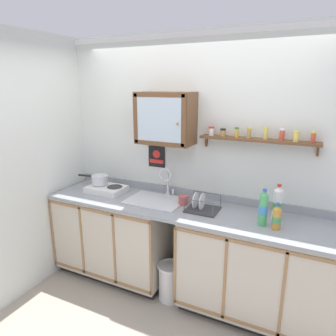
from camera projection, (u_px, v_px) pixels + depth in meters
floor at (173, 306)px, 3.00m from camera, size 5.95×5.95×0.00m
back_wall at (197, 163)px, 3.17m from camera, size 3.55×0.07×2.63m
side_wall_left at (23, 168)px, 3.01m from camera, size 0.05×3.36×2.63m
lower_cabinet_run at (116, 235)px, 3.44m from camera, size 1.28×0.64×0.93m
lower_cabinet_run_right at (259, 271)px, 2.78m from camera, size 1.42×0.64×0.93m
countertop at (183, 209)px, 2.97m from camera, size 2.91×0.67×0.03m
backsplash at (195, 194)px, 3.22m from camera, size 2.91×0.02×0.08m
sink at (156, 202)px, 3.14m from camera, size 0.57×0.46×0.43m
hot_plate_stove at (106, 189)px, 3.38m from camera, size 0.42×0.29×0.07m
saucepan at (100, 179)px, 3.42m from camera, size 0.37×0.19×0.11m
bottle_soda_green_0 at (263, 208)px, 2.55m from camera, size 0.08×0.08×0.32m
bottle_opaque_white_1 at (277, 204)px, 2.65m from camera, size 0.08×0.08×0.33m
bottle_juice_amber_2 at (277, 218)px, 2.49m from camera, size 0.07×0.07×0.23m
dish_rack at (201, 207)px, 2.89m from camera, size 0.30×0.27×0.17m
mug at (183, 200)px, 3.02m from camera, size 0.12×0.10×0.09m
wall_cabinet at (166, 118)px, 3.00m from camera, size 0.57×0.33×0.51m
spice_shelf at (257, 138)px, 2.75m from camera, size 1.07×0.14×0.23m
warning_sign at (157, 157)px, 3.32m from camera, size 0.20×0.01×0.23m
trash_bin at (170, 281)px, 3.06m from camera, size 0.27×0.27×0.38m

